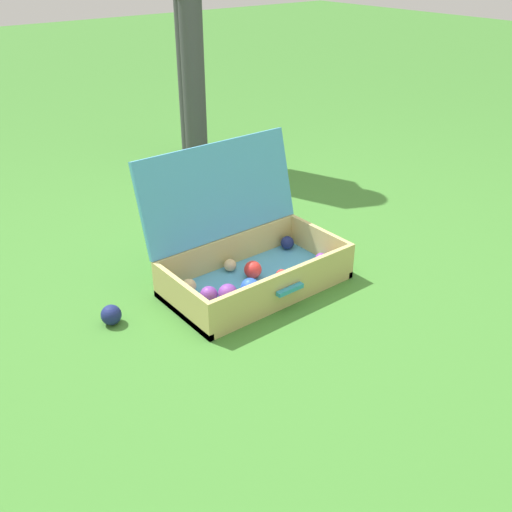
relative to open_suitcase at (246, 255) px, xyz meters
The scene contains 3 objects.
ground_plane 0.14m from the open_suitcase, 82.51° to the right, with size 16.00×16.00×0.00m, color #3D7A2D.
open_suitcase is the anchor object (origin of this frame).
stray_ball_on_grass 0.53m from the open_suitcase, behind, with size 0.07×0.07×0.07m, color navy.
Camera 1 is at (-1.17, -1.43, 1.14)m, focal length 41.44 mm.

